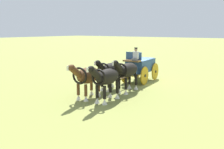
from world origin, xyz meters
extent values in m
plane|color=olive|center=(0.00, 0.00, 0.00)|extent=(220.00, 220.00, 0.00)
cube|color=#2D4C7A|center=(0.00, 0.00, 1.26)|extent=(2.89, 1.65, 0.98)
cube|color=brown|center=(1.62, 0.17, 1.79)|extent=(0.68, 1.29, 0.12)
cube|color=#2D4C7A|center=(2.02, 0.21, 1.12)|extent=(0.35, 1.12, 0.60)
cube|color=#2D4C7A|center=(1.32, 0.14, 2.12)|extent=(0.19, 1.24, 0.55)
cube|color=gold|center=(0.00, 0.00, 0.67)|extent=(3.04, 0.47, 0.16)
cylinder|color=gold|center=(1.02, 0.90, 0.67)|extent=(1.35, 0.22, 1.34)
cylinder|color=black|center=(1.02, 0.90, 0.67)|extent=(0.22, 0.20, 0.20)
cylinder|color=gold|center=(1.18, -0.67, 0.67)|extent=(1.35, 0.22, 1.34)
cylinder|color=black|center=(1.18, -0.67, 0.67)|extent=(0.22, 0.20, 0.20)
cylinder|color=gold|center=(-1.18, 0.67, 0.67)|extent=(1.35, 0.22, 1.34)
cylinder|color=black|center=(-1.18, 0.67, 0.67)|extent=(0.22, 0.20, 0.20)
cylinder|color=gold|center=(-1.02, -0.90, 0.67)|extent=(1.35, 0.22, 1.34)
cylinder|color=black|center=(-1.02, -0.90, 0.67)|extent=(0.22, 0.20, 0.20)
cylinder|color=brown|center=(2.67, 0.27, 0.72)|extent=(2.60, 0.36, 0.10)
cube|color=slate|center=(1.71, 0.48, 1.93)|extent=(0.43, 0.36, 0.16)
cube|color=silver|center=(1.59, 0.47, 2.20)|extent=(0.28, 0.38, 0.55)
sphere|color=tan|center=(1.59, 0.47, 2.59)|extent=(0.22, 0.22, 0.22)
cylinder|color=black|center=(1.59, 0.47, 2.72)|extent=(0.24, 0.24, 0.08)
ellipsoid|color=black|center=(3.49, 1.01, 1.43)|extent=(2.25, 1.11, 0.90)
cylinder|color=black|center=(4.23, 1.33, 0.68)|extent=(0.18, 0.18, 0.73)
cone|color=silver|center=(4.23, 1.33, 0.16)|extent=(0.30, 0.30, 0.31)
cylinder|color=black|center=(4.28, 0.84, 0.68)|extent=(0.18, 0.18, 0.73)
cone|color=silver|center=(4.28, 0.84, 0.16)|extent=(0.30, 0.30, 0.31)
cylinder|color=black|center=(2.71, 1.18, 0.68)|extent=(0.18, 0.18, 0.73)
cone|color=silver|center=(2.71, 1.18, 0.16)|extent=(0.30, 0.30, 0.31)
cylinder|color=black|center=(2.76, 0.69, 0.68)|extent=(0.18, 0.18, 0.73)
cone|color=silver|center=(2.76, 0.69, 0.16)|extent=(0.30, 0.30, 0.31)
cylinder|color=black|center=(4.83, 1.15, 1.82)|extent=(0.98, 0.45, 0.81)
ellipsoid|color=black|center=(5.20, 1.19, 2.08)|extent=(0.62, 0.32, 0.32)
cube|color=silver|center=(5.48, 1.22, 2.08)|extent=(0.07, 0.11, 0.24)
torus|color=black|center=(4.47, 1.11, 1.53)|extent=(0.21, 0.93, 0.93)
cylinder|color=black|center=(2.36, 0.90, 1.13)|extent=(0.14, 0.14, 0.80)
ellipsoid|color=black|center=(3.63, -0.28, 1.34)|extent=(2.07, 1.12, 0.92)
cylinder|color=black|center=(4.29, 0.04, 0.62)|extent=(0.18, 0.18, 0.67)
cone|color=silver|center=(4.29, 0.04, 0.14)|extent=(0.30, 0.30, 0.29)
cylinder|color=black|center=(4.35, -0.46, 0.62)|extent=(0.18, 0.18, 0.67)
cone|color=silver|center=(4.35, -0.46, 0.14)|extent=(0.30, 0.30, 0.29)
cylinder|color=black|center=(2.91, -0.10, 0.62)|extent=(0.18, 0.18, 0.67)
cone|color=silver|center=(2.91, -0.10, 0.14)|extent=(0.30, 0.30, 0.29)
cylinder|color=black|center=(2.96, -0.60, 0.62)|extent=(0.18, 0.18, 0.67)
cone|color=silver|center=(2.96, -0.60, 0.14)|extent=(0.30, 0.30, 0.29)
cylinder|color=black|center=(4.88, -0.15, 1.74)|extent=(0.98, 0.45, 0.81)
ellipsoid|color=black|center=(5.25, -0.11, 2.00)|extent=(0.62, 0.32, 0.32)
cube|color=silver|center=(5.53, -0.09, 2.00)|extent=(0.07, 0.11, 0.24)
torus|color=black|center=(4.52, -0.19, 1.44)|extent=(0.22, 0.96, 0.95)
cylinder|color=black|center=(2.59, -0.39, 1.04)|extent=(0.14, 0.14, 0.80)
ellipsoid|color=black|center=(6.08, 1.28, 1.41)|extent=(2.13, 1.08, 0.88)
cylinder|color=black|center=(6.77, 1.59, 0.67)|extent=(0.18, 0.18, 0.72)
cone|color=silver|center=(6.77, 1.59, 0.16)|extent=(0.30, 0.30, 0.31)
cylinder|color=black|center=(6.82, 1.11, 0.67)|extent=(0.18, 0.18, 0.72)
cone|color=silver|center=(6.82, 1.11, 0.16)|extent=(0.30, 0.30, 0.31)
cylinder|color=black|center=(5.34, 1.44, 0.67)|extent=(0.18, 0.18, 0.72)
cone|color=silver|center=(5.34, 1.44, 0.16)|extent=(0.30, 0.30, 0.31)
cylinder|color=black|center=(5.39, 0.96, 0.67)|extent=(0.18, 0.18, 0.72)
cone|color=silver|center=(5.39, 0.96, 0.16)|extent=(0.30, 0.30, 0.31)
cylinder|color=black|center=(7.37, 1.41, 1.80)|extent=(0.98, 0.45, 0.81)
ellipsoid|color=black|center=(7.73, 1.45, 2.06)|extent=(0.62, 0.32, 0.32)
cube|color=silver|center=(8.01, 1.48, 2.06)|extent=(0.07, 0.11, 0.24)
torus|color=black|center=(7.00, 1.37, 1.51)|extent=(0.21, 0.92, 0.91)
cylinder|color=black|center=(5.01, 1.17, 1.11)|extent=(0.14, 0.14, 0.80)
ellipsoid|color=brown|center=(6.21, -0.02, 1.37)|extent=(2.00, 1.15, 0.96)
cylinder|color=brown|center=(6.85, 0.32, 0.62)|extent=(0.18, 0.18, 0.67)
cone|color=silver|center=(6.85, 0.32, 0.14)|extent=(0.30, 0.30, 0.29)
cylinder|color=brown|center=(6.91, -0.21, 0.62)|extent=(0.18, 0.18, 0.67)
cone|color=silver|center=(6.91, -0.21, 0.14)|extent=(0.30, 0.30, 0.29)
cylinder|color=brown|center=(5.52, 0.18, 0.62)|extent=(0.18, 0.18, 0.67)
cone|color=silver|center=(5.52, 0.18, 0.14)|extent=(0.30, 0.30, 0.29)
cylinder|color=brown|center=(5.58, -0.35, 0.62)|extent=(0.18, 0.18, 0.67)
cone|color=silver|center=(5.58, -0.35, 0.14)|extent=(0.30, 0.30, 0.29)
cylinder|color=brown|center=(7.44, 0.11, 1.77)|extent=(0.98, 0.45, 0.81)
ellipsoid|color=brown|center=(7.80, 0.15, 2.03)|extent=(0.62, 0.32, 0.32)
cube|color=silver|center=(8.08, 0.18, 2.03)|extent=(0.07, 0.11, 0.24)
torus|color=black|center=(7.07, 0.07, 1.47)|extent=(0.22, 0.99, 0.99)
cylinder|color=black|center=(5.21, -0.12, 1.07)|extent=(0.14, 0.14, 0.80)
camera|label=1|loc=(17.48, 9.76, 4.02)|focal=41.21mm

